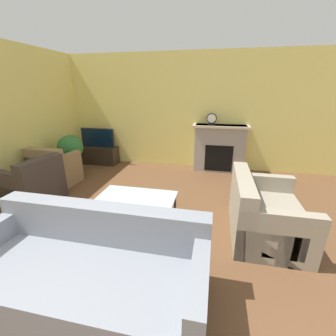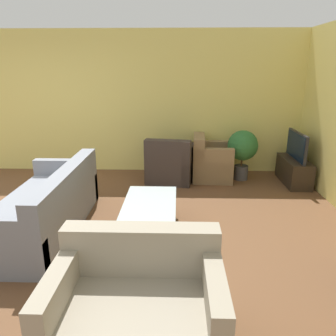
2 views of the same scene
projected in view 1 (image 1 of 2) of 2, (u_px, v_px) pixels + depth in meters
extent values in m
cube|color=#EADB72|center=(171.00, 112.00, 5.49)|extent=(8.13, 0.06, 2.70)
cube|color=#9E9993|center=(219.00, 148.00, 5.34)|extent=(1.15, 0.34, 1.10)
cube|color=black|center=(219.00, 159.00, 5.24)|extent=(0.63, 0.01, 0.62)
cube|color=beige|center=(221.00, 126.00, 5.13)|extent=(1.27, 0.40, 0.05)
cube|color=#2D2319|center=(100.00, 155.00, 5.96)|extent=(0.95, 0.38, 0.45)
cube|color=#232328|center=(98.00, 138.00, 5.81)|extent=(0.89, 0.05, 0.49)
cube|color=black|center=(97.00, 138.00, 5.78)|extent=(0.85, 0.01, 0.45)
cube|color=gray|center=(86.00, 284.00, 2.04)|extent=(2.17, 0.94, 0.42)
cube|color=gray|center=(102.00, 223.00, 2.25)|extent=(2.17, 0.20, 0.40)
cube|color=gray|center=(199.00, 294.00, 1.81)|extent=(0.14, 0.94, 0.66)
cube|color=#9E937F|center=(266.00, 220.00, 3.03)|extent=(0.89, 1.25, 0.42)
cube|color=#9E937F|center=(243.00, 191.00, 2.96)|extent=(0.20, 1.25, 0.40)
cube|color=#9E937F|center=(277.00, 238.00, 2.48)|extent=(0.89, 0.14, 0.66)
cube|color=#9E937F|center=(260.00, 195.00, 3.50)|extent=(0.89, 0.14, 0.66)
cube|color=#3D332D|center=(33.00, 191.00, 3.92)|extent=(0.87, 0.91, 0.42)
cube|color=#3D332D|center=(40.00, 170.00, 3.69)|extent=(0.32, 0.82, 0.40)
cube|color=#3D332D|center=(48.00, 178.00, 4.17)|extent=(0.76, 0.25, 0.66)
cube|color=#3D332D|center=(13.00, 192.00, 3.59)|extent=(0.76, 0.25, 0.66)
cube|color=#8C704C|center=(57.00, 174.00, 4.67)|extent=(0.80, 0.75, 0.42)
cube|color=#8C704C|center=(44.00, 159.00, 4.29)|extent=(0.77, 0.24, 0.40)
cube|color=#8C704C|center=(69.00, 170.00, 4.55)|extent=(0.18, 0.72, 0.66)
cube|color=#8C704C|center=(43.00, 168.00, 4.70)|extent=(0.18, 0.72, 0.66)
cylinder|color=#333338|center=(95.00, 216.00, 3.18)|extent=(0.04, 0.04, 0.38)
cylinder|color=#333338|center=(167.00, 225.00, 2.98)|extent=(0.04, 0.04, 0.38)
cylinder|color=#333338|center=(112.00, 198.00, 3.71)|extent=(0.04, 0.04, 0.38)
cylinder|color=#333338|center=(175.00, 204.00, 3.50)|extent=(0.04, 0.04, 0.38)
cube|color=silver|center=(136.00, 198.00, 3.28)|extent=(1.13, 0.65, 0.02)
cylinder|color=#47474C|center=(74.00, 169.00, 5.19)|extent=(0.25, 0.25, 0.26)
cylinder|color=#4C3823|center=(72.00, 160.00, 5.12)|extent=(0.03, 0.03, 0.17)
sphere|color=#2D6B33|center=(70.00, 148.00, 5.01)|extent=(0.55, 0.55, 0.55)
cube|color=#28231E|center=(211.00, 124.00, 5.19)|extent=(0.16, 0.07, 0.03)
cylinder|color=#28231E|center=(212.00, 118.00, 5.15)|extent=(0.23, 0.07, 0.23)
cylinder|color=white|center=(212.00, 118.00, 5.11)|extent=(0.19, 0.00, 0.19)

